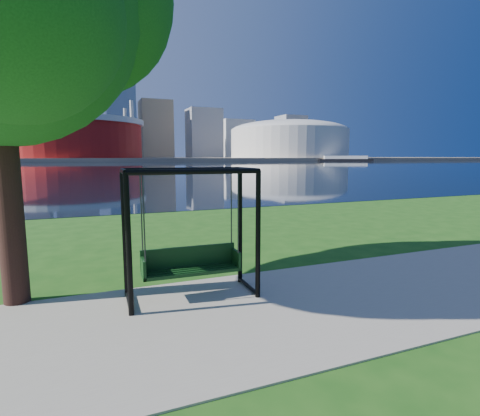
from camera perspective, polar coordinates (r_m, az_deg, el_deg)
ground at (r=7.13m, az=-1.74°, el=-14.53°), size 900.00×900.00×0.00m
path at (r=6.69m, az=-0.18°, el=-15.93°), size 120.00×4.00×0.03m
river at (r=108.23m, az=-21.16°, el=5.87°), size 900.00×180.00×0.02m
far_bank at (r=312.19m, az=-22.02°, el=6.95°), size 900.00×228.00×2.00m
stadium at (r=241.57m, az=-24.45°, el=9.87°), size 83.00×83.00×32.00m
arena at (r=277.83m, az=7.50°, el=10.48°), size 84.00×84.00×26.56m
skyline at (r=327.26m, az=-23.12°, el=13.03°), size 392.00×66.00×96.50m
swing at (r=7.19m, az=-7.52°, el=-4.29°), size 2.47×1.12×2.50m
barge at (r=244.48m, az=15.68°, el=7.25°), size 33.73×21.51×3.30m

